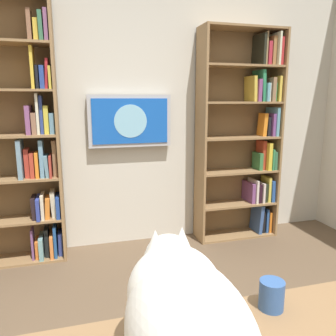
{
  "coord_description": "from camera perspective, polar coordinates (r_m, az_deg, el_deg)",
  "views": [
    {
      "loc": [
        0.51,
        0.98,
        1.4
      ],
      "look_at": [
        -0.07,
        -1.11,
        0.96
      ],
      "focal_mm": 35.99,
      "sensor_mm": 36.0,
      "label": 1
    }
  ],
  "objects": [
    {
      "name": "wall_back",
      "position": [
        3.25,
        -6.67,
        10.55
      ],
      "size": [
        4.52,
        0.06,
        2.7
      ],
      "primitive_type": "cube",
      "color": "beige",
      "rests_on": "ground"
    },
    {
      "name": "bookshelf_left",
      "position": [
        3.49,
        13.29,
        5.45
      ],
      "size": [
        0.83,
        0.28,
        2.06
      ],
      "color": "#937047",
      "rests_on": "ground"
    },
    {
      "name": "bookshelf_right",
      "position": [
        3.09,
        -24.02,
        3.96
      ],
      "size": [
        0.86,
        0.28,
        2.22
      ],
      "color": "#937047",
      "rests_on": "ground"
    },
    {
      "name": "wall_mounted_tv",
      "position": [
        3.17,
        -6.46,
        7.92
      ],
      "size": [
        0.77,
        0.07,
        0.48
      ],
      "color": "#B7B7BC"
    },
    {
      "name": "cat",
      "position": [
        0.85,
        2.71,
        -24.2
      ],
      "size": [
        0.28,
        0.6,
        0.34
      ],
      "color": "white",
      "rests_on": "desk"
    },
    {
      "name": "coffee_mug",
      "position": [
        1.2,
        17.14,
        -19.85
      ],
      "size": [
        0.08,
        0.08,
        0.1
      ],
      "primitive_type": "cylinder",
      "color": "#335999",
      "rests_on": "desk"
    }
  ]
}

